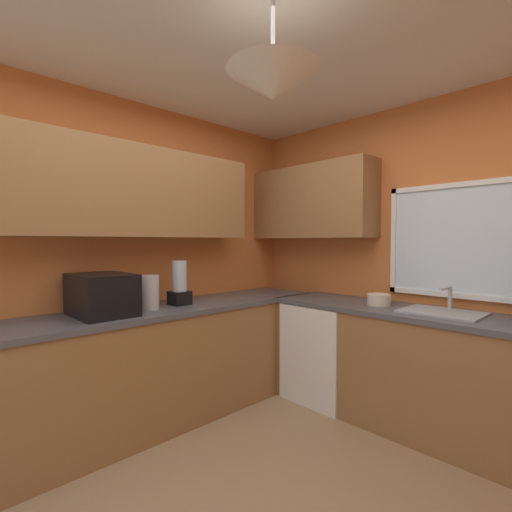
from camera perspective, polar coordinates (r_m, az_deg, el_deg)
room_shell at (r=2.31m, az=3.46°, el=10.01°), size 3.52×3.77×2.63m
counter_run_left at (r=3.04m, az=-17.70°, el=-16.33°), size 0.65×3.38×0.90m
counter_run_back at (r=3.11m, az=26.05°, el=-16.03°), size 2.61×0.65×0.90m
dishwasher at (r=3.51m, az=10.81°, el=-14.14°), size 0.60×0.60×0.86m
microwave at (r=2.81m, az=-22.69°, el=-5.51°), size 0.48×0.36×0.29m
kettle at (r=2.94m, az=-16.11°, el=-5.40°), size 0.14×0.14×0.26m
sink_assembly at (r=3.00m, az=26.79°, el=-7.67°), size 0.53×0.40×0.19m
bowl at (r=3.18m, az=18.41°, el=-6.38°), size 0.18×0.18×0.09m
blender_appliance at (r=3.09m, az=-11.71°, el=-4.38°), size 0.15×0.15×0.36m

